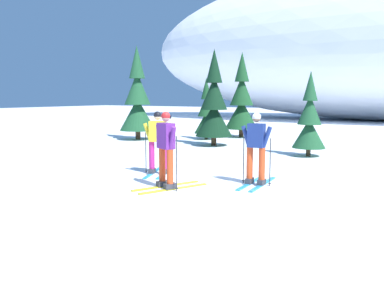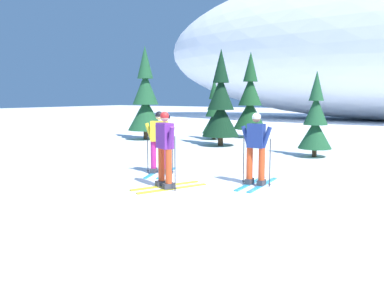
% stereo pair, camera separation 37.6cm
% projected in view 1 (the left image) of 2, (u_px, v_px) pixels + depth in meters
% --- Properties ---
extents(ground_plane, '(120.00, 120.00, 0.00)m').
position_uv_depth(ground_plane, '(191.00, 184.00, 9.55)').
color(ground_plane, white).
extents(skier_navy_jacket, '(0.76, 1.79, 1.73)m').
position_uv_depth(skier_navy_jacket, '(256.00, 148.00, 9.41)').
color(skier_navy_jacket, '#2893CC').
rests_on(skier_navy_jacket, ground).
extents(skier_yellow_jacket, '(0.99, 1.66, 1.71)m').
position_uv_depth(skier_yellow_jacket, '(158.00, 141.00, 10.71)').
color(skier_yellow_jacket, '#2893CC').
rests_on(skier_yellow_jacket, ground).
extents(skier_purple_jacket, '(1.14, 1.81, 1.77)m').
position_uv_depth(skier_purple_jacket, '(166.00, 148.00, 9.03)').
color(skier_purple_jacket, gold).
rests_on(skier_purple_jacket, ground).
extents(pine_tree_far_left, '(1.75, 1.75, 4.52)m').
position_uv_depth(pine_tree_far_left, '(137.00, 101.00, 19.22)').
color(pine_tree_far_left, '#47301E').
rests_on(pine_tree_far_left, ground).
extents(pine_tree_left, '(1.16, 1.16, 3.00)m').
position_uv_depth(pine_tree_left, '(206.00, 114.00, 19.40)').
color(pine_tree_left, '#47301E').
rests_on(pine_tree_left, ground).
extents(pine_tree_center_left, '(1.68, 1.68, 4.35)m').
position_uv_depth(pine_tree_center_left, '(242.00, 102.00, 20.39)').
color(pine_tree_center_left, '#47301E').
rests_on(pine_tree_center_left, ground).
extents(pine_tree_center, '(1.58, 1.58, 4.08)m').
position_uv_depth(pine_tree_center, '(214.00, 106.00, 16.85)').
color(pine_tree_center, '#47301E').
rests_on(pine_tree_center, ground).
extents(pine_tree_center_right, '(1.15, 1.15, 2.98)m').
position_uv_depth(pine_tree_center_right, '(309.00, 121.00, 13.91)').
color(pine_tree_center_right, '#47301E').
rests_on(pine_tree_center_right, ground).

